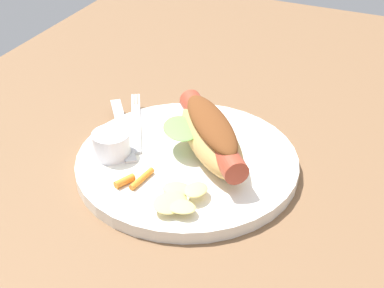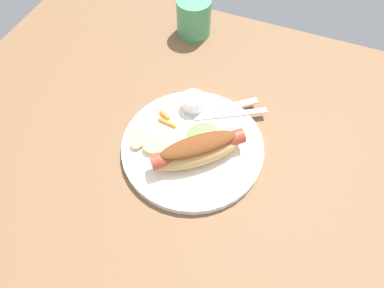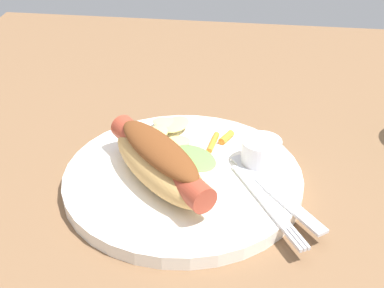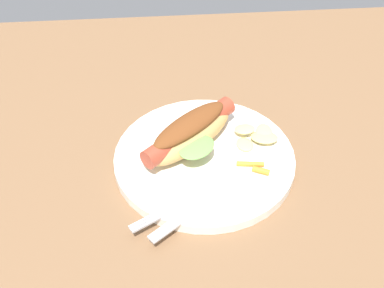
{
  "view_description": "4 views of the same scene",
  "coord_description": "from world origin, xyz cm",
  "px_view_note": "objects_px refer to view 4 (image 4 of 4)",
  "views": [
    {
      "loc": [
        -56.63,
        -22.77,
        42.26
      ],
      "look_at": [
        -4.82,
        0.5,
        4.59
      ],
      "focal_mm": 53.55,
      "sensor_mm": 36.0,
      "label": 1
    },
    {
      "loc": [
        9.83,
        -32.84,
        57.87
      ],
      "look_at": [
        -3.31,
        0.28,
        4.01
      ],
      "focal_mm": 32.56,
      "sensor_mm": 36.0,
      "label": 2
    },
    {
      "loc": [
        46.6,
        9.5,
        37.75
      ],
      "look_at": [
        -4.43,
        2.61,
        5.27
      ],
      "focal_mm": 50.54,
      "sensor_mm": 36.0,
      "label": 3
    },
    {
      "loc": [
        2.73,
        56.69,
        55.26
      ],
      "look_at": [
        -1.77,
        2.42,
        4.82
      ],
      "focal_mm": 47.26,
      "sensor_mm": 36.0,
      "label": 4
    }
  ],
  "objects_px": {
    "carrot_garnish": "(255,167)",
    "hot_dog": "(190,132)",
    "sauce_ramekin": "(235,190)",
    "knife": "(195,209)",
    "chips_pile": "(256,136)",
    "plate": "(204,159)",
    "fork": "(180,204)"
  },
  "relations": [
    {
      "from": "fork",
      "to": "knife",
      "type": "bearing_deg",
      "value": 125.14
    },
    {
      "from": "fork",
      "to": "carrot_garnish",
      "type": "xyz_separation_m",
      "value": [
        -0.12,
        -0.06,
        0.0
      ]
    },
    {
      "from": "plate",
      "to": "knife",
      "type": "height_order",
      "value": "knife"
    },
    {
      "from": "hot_dog",
      "to": "knife",
      "type": "relative_size",
      "value": 1.04
    },
    {
      "from": "hot_dog",
      "to": "sauce_ramekin",
      "type": "relative_size",
      "value": 3.52
    },
    {
      "from": "knife",
      "to": "chips_pile",
      "type": "xyz_separation_m",
      "value": [
        -0.11,
        -0.13,
        0.01
      ]
    },
    {
      "from": "plate",
      "to": "sauce_ramekin",
      "type": "bearing_deg",
      "value": 110.54
    },
    {
      "from": "plate",
      "to": "hot_dog",
      "type": "xyz_separation_m",
      "value": [
        0.02,
        -0.02,
        0.04
      ]
    },
    {
      "from": "hot_dog",
      "to": "fork",
      "type": "distance_m",
      "value": 0.12
    },
    {
      "from": "hot_dog",
      "to": "chips_pile",
      "type": "xyz_separation_m",
      "value": [
        -0.1,
        -0.01,
        -0.02
      ]
    },
    {
      "from": "plate",
      "to": "carrot_garnish",
      "type": "distance_m",
      "value": 0.08
    },
    {
      "from": "sauce_ramekin",
      "to": "knife",
      "type": "xyz_separation_m",
      "value": [
        0.06,
        0.02,
        -0.01
      ]
    },
    {
      "from": "knife",
      "to": "carrot_garnish",
      "type": "bearing_deg",
      "value": 178.46
    },
    {
      "from": "fork",
      "to": "chips_pile",
      "type": "bearing_deg",
      "value": -165.03
    },
    {
      "from": "plate",
      "to": "knife",
      "type": "xyz_separation_m",
      "value": [
        0.02,
        0.11,
        0.01
      ]
    },
    {
      "from": "fork",
      "to": "carrot_garnish",
      "type": "distance_m",
      "value": 0.13
    },
    {
      "from": "plate",
      "to": "knife",
      "type": "distance_m",
      "value": 0.11
    },
    {
      "from": "hot_dog",
      "to": "fork",
      "type": "xyz_separation_m",
      "value": [
        0.02,
        0.12,
        -0.03
      ]
    },
    {
      "from": "sauce_ramekin",
      "to": "knife",
      "type": "relative_size",
      "value": 0.3
    },
    {
      "from": "chips_pile",
      "to": "hot_dog",
      "type": "bearing_deg",
      "value": 3.74
    },
    {
      "from": "sauce_ramekin",
      "to": "carrot_garnish",
      "type": "distance_m",
      "value": 0.07
    },
    {
      "from": "plate",
      "to": "hot_dog",
      "type": "distance_m",
      "value": 0.05
    },
    {
      "from": "carrot_garnish",
      "to": "hot_dog",
      "type": "bearing_deg",
      "value": -32.15
    },
    {
      "from": "chips_pile",
      "to": "carrot_garnish",
      "type": "distance_m",
      "value": 0.07
    },
    {
      "from": "sauce_ramekin",
      "to": "hot_dog",
      "type": "bearing_deg",
      "value": -64.25
    },
    {
      "from": "hot_dog",
      "to": "knife",
      "type": "xyz_separation_m",
      "value": [
        0.0,
        0.13,
        -0.03
      ]
    },
    {
      "from": "knife",
      "to": "chips_pile",
      "type": "height_order",
      "value": "chips_pile"
    },
    {
      "from": "sauce_ramekin",
      "to": "chips_pile",
      "type": "height_order",
      "value": "sauce_ramekin"
    },
    {
      "from": "chips_pile",
      "to": "carrot_garnish",
      "type": "xyz_separation_m",
      "value": [
        0.01,
        0.06,
        -0.0
      ]
    },
    {
      "from": "plate",
      "to": "chips_pile",
      "type": "distance_m",
      "value": 0.09
    },
    {
      "from": "sauce_ramekin",
      "to": "plate",
      "type": "bearing_deg",
      "value": -69.46
    },
    {
      "from": "plate",
      "to": "carrot_garnish",
      "type": "xyz_separation_m",
      "value": [
        -0.07,
        0.04,
        0.01
      ]
    }
  ]
}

